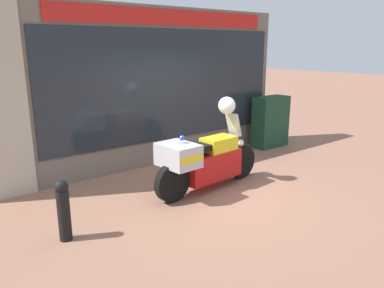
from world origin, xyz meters
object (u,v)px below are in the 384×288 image
at_px(utility_cabinet, 270,122).
at_px(white_helmet, 227,105).
at_px(paramedic_motorcycle, 204,161).
at_px(street_bollard, 64,209).

height_order(utility_cabinet, white_helmet, white_helmet).
distance_m(paramedic_motorcycle, utility_cabinet, 3.61).
height_order(utility_cabinet, street_bollard, utility_cabinet).
relative_size(paramedic_motorcycle, utility_cabinet, 1.86).
distance_m(utility_cabinet, white_helmet, 3.18).
bearing_deg(utility_cabinet, paramedic_motorcycle, -157.91).
height_order(paramedic_motorcycle, utility_cabinet, paramedic_motorcycle).
relative_size(utility_cabinet, white_helmet, 4.11).
xyz_separation_m(utility_cabinet, street_bollard, (-5.95, -1.59, -0.21)).
bearing_deg(utility_cabinet, white_helmet, -154.65).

